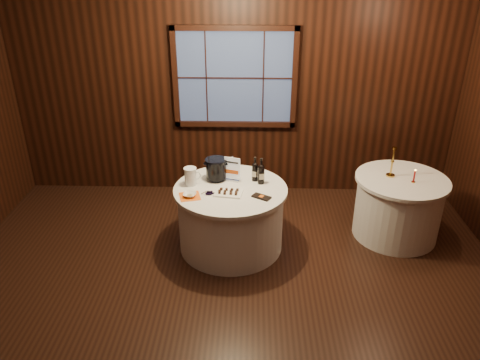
{
  "coord_description": "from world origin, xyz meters",
  "views": [
    {
      "loc": [
        0.23,
        -3.64,
        3.18
      ],
      "look_at": [
        0.11,
        0.9,
        0.92
      ],
      "focal_mm": 35.0,
      "sensor_mm": 36.0,
      "label": 1
    }
  ],
  "objects_px": {
    "chocolate_plate": "(228,192)",
    "brass_candlestick": "(392,166)",
    "cracker_bowl": "(190,195)",
    "red_candle": "(414,177)",
    "grape_bunch": "(210,193)",
    "glass_pitcher": "(191,176)",
    "main_table": "(231,217)",
    "chocolate_box": "(261,197)",
    "side_table": "(398,207)",
    "port_bottle_right": "(261,173)",
    "port_bottle_left": "(255,171)",
    "sign_stand": "(233,172)",
    "ice_bucket": "(216,169)"
  },
  "relations": [
    {
      "from": "cracker_bowl",
      "to": "red_candle",
      "type": "bearing_deg",
      "value": 9.14
    },
    {
      "from": "port_bottle_left",
      "to": "red_candle",
      "type": "height_order",
      "value": "port_bottle_left"
    },
    {
      "from": "main_table",
      "to": "chocolate_box",
      "type": "bearing_deg",
      "value": -31.96
    },
    {
      "from": "side_table",
      "to": "port_bottle_right",
      "type": "bearing_deg",
      "value": -174.08
    },
    {
      "from": "main_table",
      "to": "port_bottle_right",
      "type": "bearing_deg",
      "value": 20.47
    },
    {
      "from": "sign_stand",
      "to": "red_candle",
      "type": "height_order",
      "value": "sign_stand"
    },
    {
      "from": "main_table",
      "to": "red_candle",
      "type": "height_order",
      "value": "red_candle"
    },
    {
      "from": "chocolate_plate",
      "to": "brass_candlestick",
      "type": "relative_size",
      "value": 0.9
    },
    {
      "from": "chocolate_box",
      "to": "ice_bucket",
      "type": "bearing_deg",
      "value": 172.06
    },
    {
      "from": "port_bottle_right",
      "to": "ice_bucket",
      "type": "relative_size",
      "value": 1.21
    },
    {
      "from": "port_bottle_left",
      "to": "chocolate_box",
      "type": "xyz_separation_m",
      "value": [
        0.07,
        -0.42,
        -0.12
      ]
    },
    {
      "from": "port_bottle_left",
      "to": "cracker_bowl",
      "type": "relative_size",
      "value": 2.09
    },
    {
      "from": "red_candle",
      "to": "port_bottle_left",
      "type": "bearing_deg",
      "value": 179.85
    },
    {
      "from": "sign_stand",
      "to": "main_table",
      "type": "bearing_deg",
      "value": -78.35
    },
    {
      "from": "grape_bunch",
      "to": "brass_candlestick",
      "type": "height_order",
      "value": "brass_candlestick"
    },
    {
      "from": "sign_stand",
      "to": "chocolate_box",
      "type": "relative_size",
      "value": 1.51
    },
    {
      "from": "side_table",
      "to": "chocolate_box",
      "type": "height_order",
      "value": "chocolate_box"
    },
    {
      "from": "port_bottle_left",
      "to": "cracker_bowl",
      "type": "height_order",
      "value": "port_bottle_left"
    },
    {
      "from": "brass_candlestick",
      "to": "chocolate_plate",
      "type": "bearing_deg",
      "value": -165.2
    },
    {
      "from": "chocolate_box",
      "to": "glass_pitcher",
      "type": "distance_m",
      "value": 0.85
    },
    {
      "from": "red_candle",
      "to": "cracker_bowl",
      "type": "bearing_deg",
      "value": -170.86
    },
    {
      "from": "port_bottle_right",
      "to": "cracker_bowl",
      "type": "bearing_deg",
      "value": -164.66
    },
    {
      "from": "chocolate_plate",
      "to": "chocolate_box",
      "type": "relative_size",
      "value": 1.64
    },
    {
      "from": "chocolate_box",
      "to": "red_candle",
      "type": "distance_m",
      "value": 1.8
    },
    {
      "from": "side_table",
      "to": "cracker_bowl",
      "type": "distance_m",
      "value": 2.52
    },
    {
      "from": "chocolate_plate",
      "to": "glass_pitcher",
      "type": "xyz_separation_m",
      "value": [
        -0.44,
        0.21,
        0.09
      ]
    },
    {
      "from": "side_table",
      "to": "grape_bunch",
      "type": "distance_m",
      "value": 2.3
    },
    {
      "from": "main_table",
      "to": "port_bottle_right",
      "type": "distance_m",
      "value": 0.63
    },
    {
      "from": "cracker_bowl",
      "to": "grape_bunch",
      "type": "bearing_deg",
      "value": 14.4
    },
    {
      "from": "port_bottle_right",
      "to": "glass_pitcher",
      "type": "relative_size",
      "value": 1.5
    },
    {
      "from": "port_bottle_left",
      "to": "chocolate_plate",
      "type": "xyz_separation_m",
      "value": [
        -0.29,
        -0.34,
        -0.11
      ]
    },
    {
      "from": "port_bottle_left",
      "to": "chocolate_plate",
      "type": "height_order",
      "value": "port_bottle_left"
    },
    {
      "from": "chocolate_plate",
      "to": "port_bottle_right",
      "type": "bearing_deg",
      "value": 36.45
    },
    {
      "from": "chocolate_plate",
      "to": "grape_bunch",
      "type": "height_order",
      "value": "chocolate_plate"
    },
    {
      "from": "port_bottle_left",
      "to": "glass_pitcher",
      "type": "height_order",
      "value": "port_bottle_left"
    },
    {
      "from": "sign_stand",
      "to": "red_candle",
      "type": "bearing_deg",
      "value": 17.23
    },
    {
      "from": "brass_candlestick",
      "to": "ice_bucket",
      "type": "bearing_deg",
      "value": -175.82
    },
    {
      "from": "brass_candlestick",
      "to": "red_candle",
      "type": "relative_size",
      "value": 2.19
    },
    {
      "from": "side_table",
      "to": "red_candle",
      "type": "relative_size",
      "value": 6.48
    },
    {
      "from": "side_table",
      "to": "red_candle",
      "type": "bearing_deg",
      "value": -48.41
    },
    {
      "from": "side_table",
      "to": "sign_stand",
      "type": "xyz_separation_m",
      "value": [
        -1.98,
        -0.11,
        0.49
      ]
    },
    {
      "from": "main_table",
      "to": "glass_pitcher",
      "type": "height_order",
      "value": "glass_pitcher"
    },
    {
      "from": "brass_candlestick",
      "to": "glass_pitcher",
      "type": "bearing_deg",
      "value": -173.01
    },
    {
      "from": "side_table",
      "to": "glass_pitcher",
      "type": "height_order",
      "value": "glass_pitcher"
    },
    {
      "from": "main_table",
      "to": "red_candle",
      "type": "bearing_deg",
      "value": 5.37
    },
    {
      "from": "grape_bunch",
      "to": "glass_pitcher",
      "type": "relative_size",
      "value": 0.75
    },
    {
      "from": "sign_stand",
      "to": "red_candle",
      "type": "xyz_separation_m",
      "value": [
        2.07,
        0.01,
        -0.04
      ]
    },
    {
      "from": "chocolate_plate",
      "to": "glass_pitcher",
      "type": "height_order",
      "value": "glass_pitcher"
    },
    {
      "from": "main_table",
      "to": "glass_pitcher",
      "type": "bearing_deg",
      "value": 170.5
    },
    {
      "from": "cracker_bowl",
      "to": "red_candle",
      "type": "relative_size",
      "value": 0.84
    }
  ]
}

